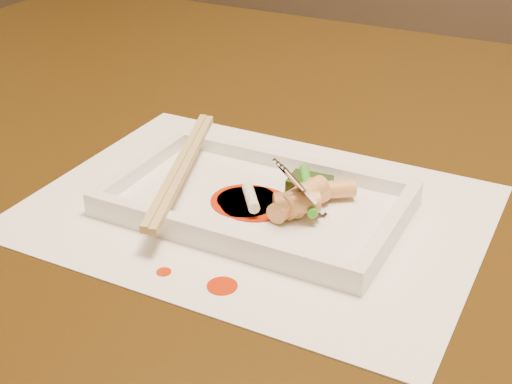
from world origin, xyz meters
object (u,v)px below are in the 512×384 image
at_px(table, 302,216).
at_px(plate_base, 256,206).
at_px(placemat, 256,210).
at_px(fork, 341,134).
at_px(chopstick_a, 178,166).

bearing_deg(table, plate_base, -81.55).
height_order(table, placemat, placemat).
bearing_deg(fork, table, 122.51).
distance_m(placemat, chopstick_a, 0.09).
xyz_separation_m(plate_base, fork, (0.07, 0.02, 0.08)).
bearing_deg(placemat, plate_base, 180.00).
height_order(table, fork, fork).
relative_size(chopstick_a, fork, 1.64).
bearing_deg(chopstick_a, plate_base, 0.00).
distance_m(table, placemat, 0.20).
xyz_separation_m(table, chopstick_a, (-0.06, -0.17, 0.13)).
bearing_deg(fork, plate_base, -165.58).
bearing_deg(plate_base, fork, 14.42).
xyz_separation_m(table, fork, (0.09, -0.15, 0.18)).
height_order(chopstick_a, fork, fork).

